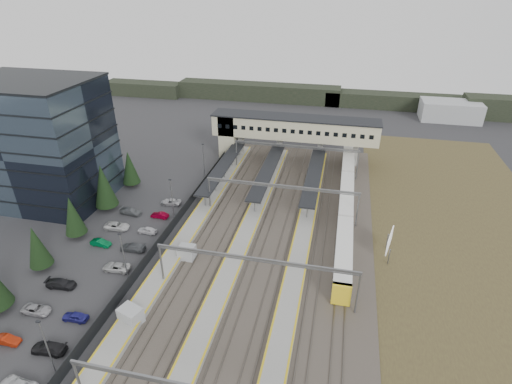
% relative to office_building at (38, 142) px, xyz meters
% --- Properties ---
extents(ground, '(220.00, 220.00, 0.00)m').
position_rel_office_building_xyz_m(ground, '(36.00, -12.00, -12.19)').
color(ground, '#2B2B2D').
rests_on(ground, ground).
extents(office_building, '(24.30, 18.30, 24.30)m').
position_rel_office_building_xyz_m(office_building, '(0.00, 0.00, 0.00)').
color(office_building, '#3F5060').
rests_on(office_building, ground).
extents(conifer_row, '(4.42, 49.82, 9.50)m').
position_rel_office_building_xyz_m(conifer_row, '(14.00, -15.86, -7.36)').
color(conifer_row, black).
rests_on(conifer_row, ground).
extents(car_park, '(10.71, 44.77, 1.29)m').
position_rel_office_building_xyz_m(car_park, '(22.79, -20.08, -11.58)').
color(car_park, silver).
rests_on(car_park, ground).
extents(lampposts, '(0.50, 53.25, 8.07)m').
position_rel_office_building_xyz_m(lampposts, '(28.00, -10.75, -7.86)').
color(lampposts, slate).
rests_on(lampposts, ground).
extents(fence, '(0.08, 90.00, 2.00)m').
position_rel_office_building_xyz_m(fence, '(29.50, -7.00, -11.19)').
color(fence, '#26282B').
rests_on(fence, ground).
extents(relay_cabin_near, '(3.49, 2.99, 2.46)m').
position_rel_office_building_xyz_m(relay_cabin_near, '(33.09, -28.21, -10.96)').
color(relay_cabin_near, '#A6AAAC').
rests_on(relay_cabin_near, ground).
extents(relay_cabin_far, '(2.64, 2.21, 2.39)m').
position_rel_office_building_xyz_m(relay_cabin_far, '(35.24, -13.61, -11.00)').
color(relay_cabin_far, '#A6AAAC').
rests_on(relay_cabin_far, ground).
extents(rail_corridor, '(34.00, 90.00, 0.92)m').
position_rel_office_building_xyz_m(rail_corridor, '(45.34, -7.00, -11.90)').
color(rail_corridor, '#3E3930').
rests_on(rail_corridor, ground).
extents(canopies, '(23.10, 30.00, 3.28)m').
position_rel_office_building_xyz_m(canopies, '(43.00, 15.00, -8.27)').
color(canopies, black).
rests_on(canopies, ground).
extents(footbridge, '(40.40, 6.40, 11.20)m').
position_rel_office_building_xyz_m(footbridge, '(43.70, 30.00, -4.26)').
color(footbridge, beige).
rests_on(footbridge, ground).
extents(gantries, '(28.40, 62.28, 7.17)m').
position_rel_office_building_xyz_m(gantries, '(48.00, -9.00, -6.20)').
color(gantries, slate).
rests_on(gantries, ground).
extents(train, '(2.68, 55.92, 3.37)m').
position_rel_office_building_xyz_m(train, '(60.00, 8.59, -10.27)').
color(train, white).
rests_on(train, ground).
extents(billboard, '(1.39, 5.23, 4.42)m').
position_rel_office_building_xyz_m(billboard, '(67.13, -5.69, -9.27)').
color(billboard, slate).
rests_on(billboard, ground).
extents(scrub_east, '(34.00, 120.00, 0.06)m').
position_rel_office_building_xyz_m(scrub_east, '(81.00, -7.00, -12.16)').
color(scrub_east, '#453A24').
rests_on(scrub_east, ground).
extents(treeline_far, '(170.00, 19.00, 7.00)m').
position_rel_office_building_xyz_m(treeline_far, '(59.81, 80.28, -9.24)').
color(treeline_far, black).
rests_on(treeline_far, ground).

